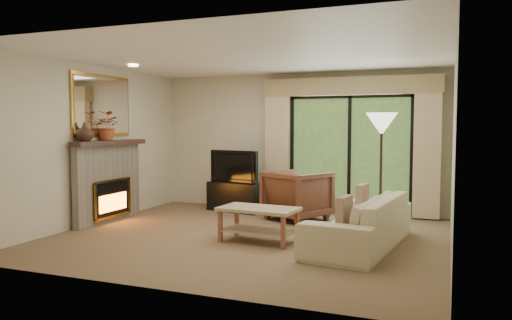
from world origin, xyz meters
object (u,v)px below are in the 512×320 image
at_px(armchair, 298,195).
at_px(coffee_table, 259,225).
at_px(sofa, 360,221).
at_px(media_console, 237,196).

bearing_deg(armchair, coffee_table, 115.49).
bearing_deg(sofa, armchair, -132.12).
bearing_deg(sofa, media_console, -119.81).
relative_size(armchair, coffee_table, 0.87).
relative_size(media_console, sofa, 0.47).
xyz_separation_m(media_console, coffee_table, (1.28, -2.22, -0.03)).
height_order(sofa, coffee_table, sofa).
xyz_separation_m(sofa, coffee_table, (-1.35, -0.27, -0.10)).
xyz_separation_m(media_console, sofa, (2.63, -1.95, 0.06)).
bearing_deg(coffee_table, media_console, 124.94).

